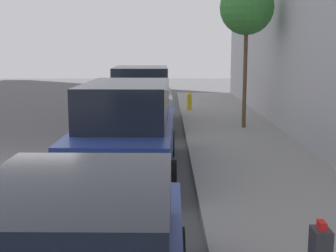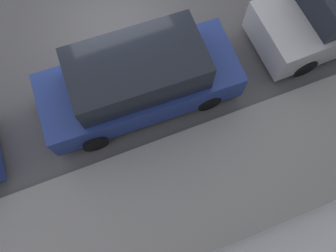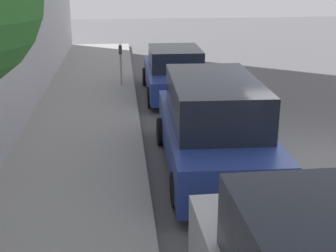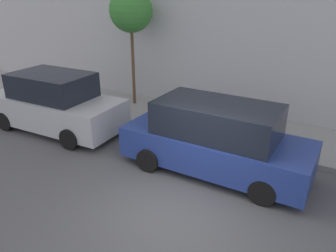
% 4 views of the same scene
% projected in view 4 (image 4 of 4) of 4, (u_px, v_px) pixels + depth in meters
% --- Properties ---
extents(ground_plane, '(60.00, 60.00, 0.00)m').
position_uv_depth(ground_plane, '(177.00, 213.00, 7.16)').
color(ground_plane, '#515154').
extents(sidewalk, '(2.91, 32.00, 0.15)m').
position_uv_depth(sidewalk, '(245.00, 131.00, 11.12)').
color(sidewalk, gray).
rests_on(sidewalk, ground_plane).
extents(parked_minivan_second, '(2.03, 4.95, 1.90)m').
position_uv_depth(parked_minivan_second, '(215.00, 139.00, 8.53)').
color(parked_minivan_second, navy).
rests_on(parked_minivan_second, ground_plane).
extents(parked_suv_third, '(2.08, 4.84, 1.98)m').
position_uv_depth(parked_suv_third, '(55.00, 104.00, 11.08)').
color(parked_suv_third, '#B7BABF').
rests_on(parked_suv_third, ground_plane).
extents(street_tree, '(1.63, 1.63, 4.45)m').
position_uv_depth(street_tree, '(131.00, 11.00, 12.15)').
color(street_tree, brown).
rests_on(street_tree, sidewalk).
extents(fire_hydrant, '(0.20, 0.20, 0.69)m').
position_uv_depth(fire_hydrant, '(33.00, 90.00, 14.10)').
color(fire_hydrant, gold).
rests_on(fire_hydrant, sidewalk).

